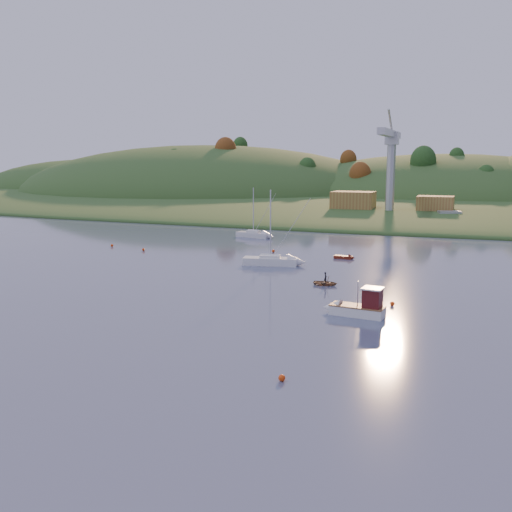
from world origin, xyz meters
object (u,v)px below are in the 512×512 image
(sailboat_near, at_px, (270,260))
(red_tender, at_px, (347,257))
(canoe, at_px, (325,283))
(fishing_boat, at_px, (353,307))
(sailboat_far, at_px, (253,234))

(sailboat_near, xyz_separation_m, red_tender, (9.56, 9.45, -0.49))
(sailboat_near, bearing_deg, red_tender, 33.45)
(sailboat_near, bearing_deg, canoe, -54.88)
(fishing_boat, distance_m, canoe, 14.02)
(red_tender, bearing_deg, sailboat_far, 144.62)
(sailboat_near, relative_size, canoe, 3.69)
(sailboat_near, height_order, red_tender, sailboat_near)
(fishing_boat, bearing_deg, sailboat_near, -47.40)
(sailboat_near, bearing_deg, fishing_boat, -64.69)
(canoe, relative_size, red_tender, 0.90)
(fishing_boat, bearing_deg, canoe, -58.20)
(red_tender, bearing_deg, canoe, -82.23)
(red_tender, bearing_deg, fishing_boat, -73.56)
(red_tender, bearing_deg, sailboat_near, -132.08)
(sailboat_near, height_order, sailboat_far, sailboat_near)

